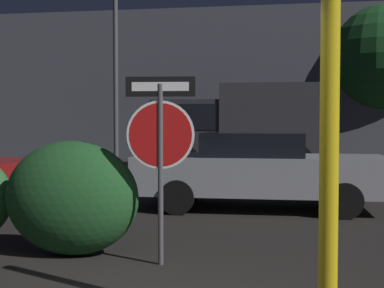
# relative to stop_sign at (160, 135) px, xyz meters

# --- Properties ---
(road_center_stripe) EXTENTS (36.93, 0.12, 0.01)m
(road_center_stripe) POSITION_rel_stop_sign_xyz_m (0.15, 5.76, -1.45)
(road_center_stripe) COLOR gold
(road_center_stripe) RESTS_ON ground_plane
(stop_sign) EXTENTS (0.77, 0.09, 2.10)m
(stop_sign) POSITION_rel_stop_sign_xyz_m (0.00, 0.00, 0.00)
(stop_sign) COLOR #4C4C51
(stop_sign) RESTS_ON ground_plane
(yellow_pole_right) EXTENTS (0.14, 0.14, 2.86)m
(yellow_pole_right) POSITION_rel_stop_sign_xyz_m (1.65, -1.92, -0.02)
(yellow_pole_right) COLOR yellow
(yellow_pole_right) RESTS_ON ground_plane
(hedge_bush_2) EXTENTS (1.64, 0.93, 1.37)m
(hedge_bush_2) POSITION_rel_stop_sign_xyz_m (-1.15, 0.26, -0.77)
(hedge_bush_2) COLOR #1E4C23
(hedge_bush_2) RESTS_ON ground_plane
(passing_car_2) EXTENTS (4.63, 1.92, 1.40)m
(passing_car_2) POSITION_rel_stop_sign_xyz_m (0.94, 4.04, -0.74)
(passing_car_2) COLOR #9E9EA3
(passing_car_2) RESTS_ON ground_plane
(delivery_truck) EXTENTS (6.16, 2.72, 2.85)m
(delivery_truck) POSITION_rel_stop_sign_xyz_m (0.04, 12.55, 0.09)
(delivery_truck) COLOR #2D2D33
(delivery_truck) RESTS_ON ground_plane
(street_lamp) EXTENTS (0.40, 0.40, 7.48)m
(street_lamp) POSITION_rel_stop_sign_xyz_m (-4.16, 11.71, 3.06)
(street_lamp) COLOR #4C4C51
(street_lamp) RESTS_ON ground_plane
(tree_1) EXTENTS (4.58, 4.58, 6.49)m
(tree_1) POSITION_rel_stop_sign_xyz_m (5.48, 17.40, 2.74)
(tree_1) COLOR #422D1E
(tree_1) RESTS_ON ground_plane
(building_backdrop) EXTENTS (31.90, 4.21, 6.40)m
(building_backdrop) POSITION_rel_stop_sign_xyz_m (0.50, 18.64, 1.74)
(building_backdrop) COLOR #4C4C56
(building_backdrop) RESTS_ON ground_plane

